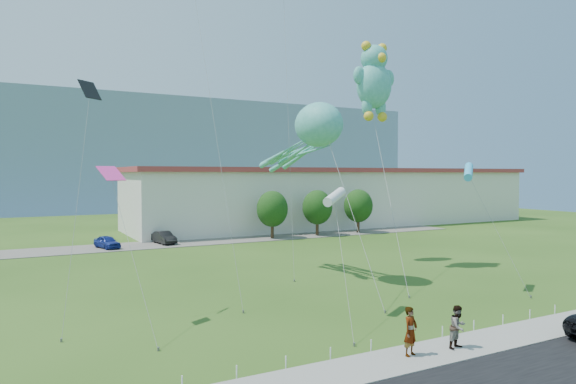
{
  "coord_description": "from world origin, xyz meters",
  "views": [
    {
      "loc": [
        -15.95,
        -18.16,
        7.35
      ],
      "look_at": [
        -1.92,
        8.0,
        6.32
      ],
      "focal_mm": 32.0,
      "sensor_mm": 36.0,
      "label": 1
    }
  ],
  "objects": [
    {
      "name": "pedestrian_right",
      "position": [
        0.29,
        -2.89,
        1.0
      ],
      "size": [
        0.98,
        0.83,
        1.79
      ],
      "primitive_type": "imported",
      "rotation": [
        0.0,
        0.0,
        0.19
      ],
      "color": "gray",
      "rests_on": "sidewalk"
    },
    {
      "name": "small_kite_pink",
      "position": [
        -11.7,
        7.19,
        6.69
      ],
      "size": [
        1.74,
        5.38,
        7.82
      ],
      "color": "#FD38A0",
      "rests_on": "ground"
    },
    {
      "name": "octopus_kite",
      "position": [
        2.03,
        12.19,
        9.95
      ],
      "size": [
        2.97,
        14.63,
        12.13
      ],
      "color": "teal",
      "rests_on": "ground"
    },
    {
      "name": "rope_fence",
      "position": [
        0.0,
        -1.3,
        0.25
      ],
      "size": [
        26.05,
        0.05,
        0.5
      ],
      "color": "white",
      "rests_on": "ground"
    },
    {
      "name": "tree_near",
      "position": [
        10.0,
        34.0,
        3.39
      ],
      "size": [
        3.6,
        3.6,
        5.47
      ],
      "color": "#3F2B19",
      "rests_on": "ground"
    },
    {
      "name": "tree_far",
      "position": [
        22.0,
        34.0,
        3.39
      ],
      "size": [
        3.6,
        3.6,
        5.47
      ],
      "color": "#3F2B19",
      "rests_on": "ground"
    },
    {
      "name": "parked_car_black",
      "position": [
        -2.1,
        35.22,
        0.7
      ],
      "size": [
        1.89,
        4.06,
        1.29
      ],
      "primitive_type": "imported",
      "rotation": [
        0.0,
        0.0,
        0.14
      ],
      "color": "black",
      "rests_on": "parking_strip"
    },
    {
      "name": "warehouse",
      "position": [
        26.0,
        44.0,
        4.12
      ],
      "size": [
        61.0,
        15.0,
        8.2
      ],
      "color": "beige",
      "rests_on": "ground"
    },
    {
      "name": "tree_mid",
      "position": [
        16.0,
        34.0,
        3.39
      ],
      "size": [
        3.6,
        3.6,
        5.47
      ],
      "color": "#3F2B19",
      "rests_on": "ground"
    },
    {
      "name": "parking_strip",
      "position": [
        0.0,
        35.0,
        0.03
      ],
      "size": [
        70.0,
        6.0,
        0.06
      ],
      "primitive_type": "cube",
      "color": "#59544C",
      "rests_on": "ground"
    },
    {
      "name": "sidewalk",
      "position": [
        0.0,
        -2.75,
        0.05
      ],
      "size": [
        80.0,
        2.5,
        0.1
      ],
      "primitive_type": "cube",
      "color": "gray",
      "rests_on": "ground"
    },
    {
      "name": "pedestrian_left",
      "position": [
        -2.06,
        -2.63,
        1.08
      ],
      "size": [
        0.82,
        0.65,
        1.96
      ],
      "primitive_type": "imported",
      "rotation": [
        0.0,
        0.0,
        0.28
      ],
      "color": "gray",
      "rests_on": "sidewalk"
    },
    {
      "name": "ground",
      "position": [
        0.0,
        0.0,
        0.0
      ],
      "size": [
        160.0,
        160.0,
        0.0
      ],
      "primitive_type": "plane",
      "color": "#2B4B15",
      "rests_on": "ground"
    },
    {
      "name": "teddy_bear_kite",
      "position": [
        8.73,
        13.79,
        14.65
      ],
      "size": [
        6.07,
        10.07,
        17.52
      ],
      "color": "teal",
      "rests_on": "ground"
    },
    {
      "name": "small_kite_white",
      "position": [
        -1.22,
        4.15,
        6.13
      ],
      "size": [
        2.32,
        5.79,
        6.61
      ],
      "color": "white",
      "rests_on": "ground"
    },
    {
      "name": "parked_car_blue",
      "position": [
        -7.89,
        34.57,
        0.67
      ],
      "size": [
        2.41,
        3.85,
        1.22
      ],
      "primitive_type": "imported",
      "rotation": [
        0.0,
        0.0,
        0.29
      ],
      "color": "navy",
      "rests_on": "parking_strip"
    },
    {
      "name": "hill_ridge",
      "position": [
        0.0,
        120.0,
        12.5
      ],
      "size": [
        160.0,
        50.0,
        25.0
      ],
      "primitive_type": "cube",
      "color": "gray",
      "rests_on": "ground"
    },
    {
      "name": "small_kite_black",
      "position": [
        -12.64,
        9.38,
        10.33
      ],
      "size": [
        2.47,
        4.4,
        12.08
      ],
      "color": "black",
      "rests_on": "ground"
    },
    {
      "name": "small_kite_cyan",
      "position": [
        9.23,
        4.78,
        7.46
      ],
      "size": [
        2.06,
        4.41,
        7.95
      ],
      "color": "#33ADE7",
      "rests_on": "ground"
    }
  ]
}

